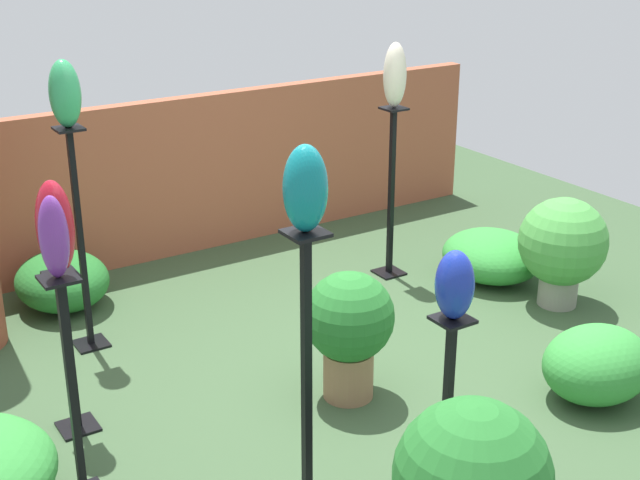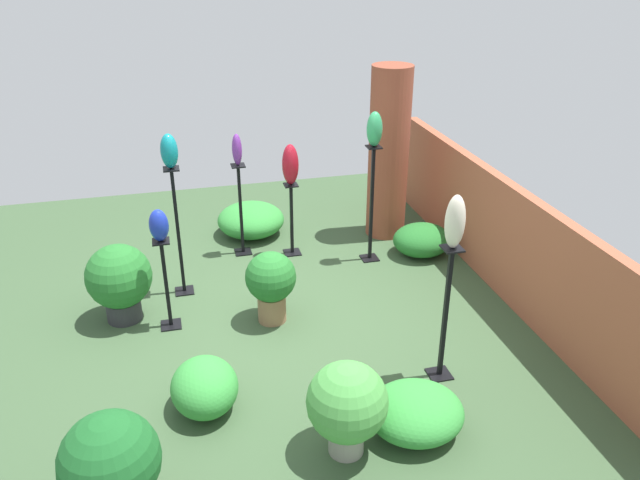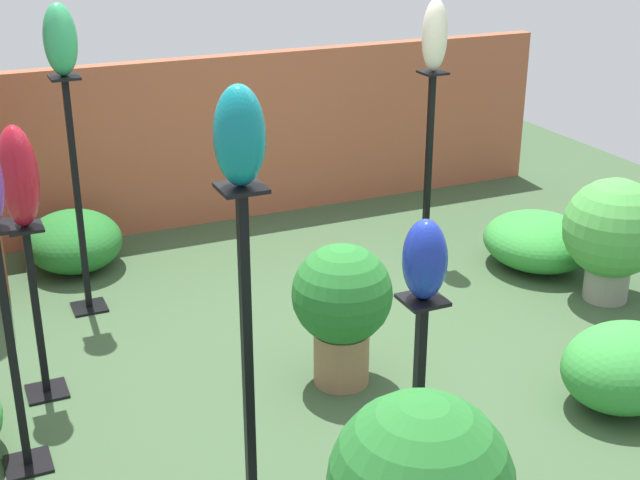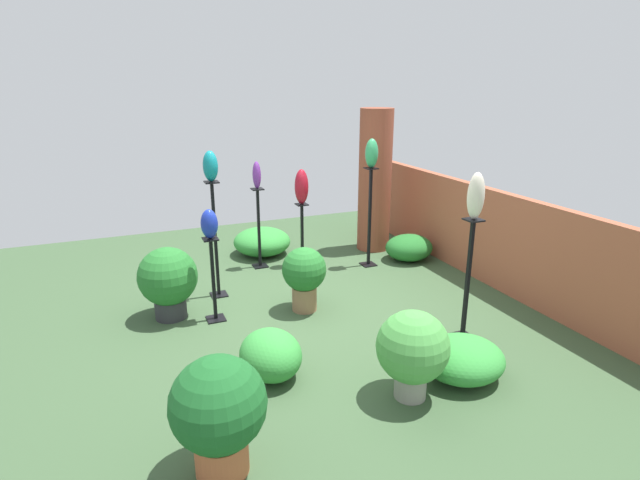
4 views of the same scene
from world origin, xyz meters
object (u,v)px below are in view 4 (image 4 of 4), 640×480
pedestal_ivory (467,285)px  potted_plant_mid_right (413,349)px  pedestal_violet (259,232)px  potted_plant_back_center (304,274)px  art_vase_ruby (302,187)px  art_vase_violet (257,175)px  art_vase_cobalt (209,224)px  potted_plant_front_left (219,410)px  potted_plant_front_right (168,279)px  pedestal_cobalt (214,284)px  art_vase_jade (372,153)px  art_vase_teal (210,166)px  art_vase_ivory (476,196)px  pedestal_jade (370,221)px  brick_pillar (375,181)px  pedestal_teal (216,245)px  pedestal_ruby (302,238)px

pedestal_ivory → potted_plant_mid_right: pedestal_ivory is taller
pedestal_violet → potted_plant_back_center: size_ratio=1.51×
pedestal_ivory → art_vase_ruby: art_vase_ruby is taller
art_vase_violet → art_vase_ruby: bearing=74.3°
art_vase_cobalt → potted_plant_back_center: size_ratio=0.42×
art_vase_cobalt → potted_plant_back_center: (0.14, 1.00, -0.66)m
potted_plant_front_left → potted_plant_front_right: size_ratio=1.04×
pedestal_cobalt → art_vase_jade: (-0.89, 2.38, 1.18)m
art_vase_cobalt → potted_plant_mid_right: art_vase_cobalt is taller
art_vase_teal → art_vase_ivory: size_ratio=0.78×
art_vase_violet → potted_plant_front_left: (3.71, -1.33, -0.84)m
pedestal_jade → art_vase_teal: bearing=-83.8°
brick_pillar → art_vase_ruby: (0.29, -1.31, 0.06)m
art_vase_cobalt → art_vase_jade: bearing=110.4°
art_vase_ivory → potted_plant_front_right: art_vase_ivory is taller
art_vase_cobalt → potted_plant_back_center: art_vase_cobalt is taller
pedestal_teal → potted_plant_back_center: pedestal_teal is taller
art_vase_teal → potted_plant_mid_right: 3.12m
pedestal_jade → pedestal_ivory: bearing=-2.5°
art_vase_teal → art_vase_violet: bearing=136.0°
pedestal_ruby → potted_plant_front_left: bearing=-28.4°
art_vase_teal → potted_plant_mid_right: bearing=21.4°
art_vase_jade → art_vase_cobalt: art_vase_jade is taller
pedestal_jade → pedestal_cobalt: size_ratio=1.49×
pedestal_violet → potted_plant_mid_right: bearing=4.9°
art_vase_teal → potted_plant_mid_right: (2.70, 1.06, -1.16)m
art_vase_ivory → potted_plant_front_left: 3.01m
art_vase_ivory → potted_plant_front_right: (-1.63, -2.73, -1.04)m
potted_plant_front_right → pedestal_ruby: bearing=117.4°
potted_plant_front_right → potted_plant_mid_right: 2.84m
art_vase_teal → potted_plant_mid_right: art_vase_teal is taller
pedestal_ruby → art_vase_jade: bearing=66.8°
art_vase_jade → potted_plant_front_left: bearing=-41.4°
pedestal_cobalt → potted_plant_mid_right: size_ratio=1.23×
pedestal_violet → art_vase_ruby: bearing=74.3°
pedestal_ruby → art_vase_teal: 1.90m
art_vase_ivory → potted_plant_mid_right: art_vase_ivory is taller
art_vase_cobalt → art_vase_ivory: bearing=58.7°
brick_pillar → pedestal_ruby: 1.50m
brick_pillar → pedestal_cobalt: (1.55, -2.81, -0.65)m
pedestal_cobalt → art_vase_cobalt: bearing=82.9°
art_vase_teal → potted_plant_front_left: art_vase_teal is taller
pedestal_teal → pedestal_cobalt: bearing=-14.6°
art_vase_teal → potted_plant_back_center: 1.63m
potted_plant_front_left → art_vase_cobalt: bearing=169.8°
pedestal_jade → potted_plant_front_left: (3.17, -2.79, -0.17)m
pedestal_violet → art_vase_cobalt: size_ratio=3.60×
potted_plant_front_left → art_vase_teal: bearing=168.8°
pedestal_ruby → art_vase_teal: size_ratio=2.55×
pedestal_jade → art_vase_violet: 1.70m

